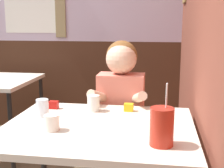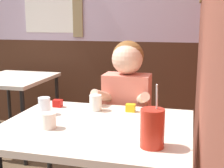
% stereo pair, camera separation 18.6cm
% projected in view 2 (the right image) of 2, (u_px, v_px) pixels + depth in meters
% --- Properties ---
extents(brick_wall_right, '(0.08, 4.27, 2.70)m').
position_uv_depth(brick_wall_right, '(207.00, 19.00, 2.29)').
color(brick_wall_right, brown).
rests_on(brick_wall_right, ground_plane).
extents(back_wall, '(5.99, 0.09, 2.70)m').
position_uv_depth(back_wall, '(71.00, 19.00, 3.77)').
color(back_wall, silver).
rests_on(back_wall, ground_plane).
extents(main_table, '(1.06, 0.88, 0.76)m').
position_uv_depth(main_table, '(96.00, 136.00, 1.76)').
color(main_table, beige).
rests_on(main_table, ground_plane).
extents(background_table, '(0.71, 0.82, 0.76)m').
position_uv_depth(background_table, '(14.00, 86.00, 3.25)').
color(background_table, beige).
rests_on(background_table, ground_plane).
extents(person_seated, '(0.42, 0.42, 1.20)m').
position_uv_depth(person_seated, '(127.00, 113.00, 2.34)').
color(person_seated, '#EA7F6B').
rests_on(person_seated, ground_plane).
extents(cocktail_pitcher, '(0.11, 0.11, 0.30)m').
position_uv_depth(cocktail_pitcher, '(152.00, 128.00, 1.42)').
color(cocktail_pitcher, '#B22819').
rests_on(cocktail_pitcher, main_table).
extents(glass_near_pitcher, '(0.08, 0.08, 0.11)m').
position_uv_depth(glass_near_pitcher, '(44.00, 106.00, 1.94)').
color(glass_near_pitcher, silver).
rests_on(glass_near_pitcher, main_table).
extents(glass_center, '(0.08, 0.08, 0.10)m').
position_uv_depth(glass_center, '(96.00, 103.00, 2.02)').
color(glass_center, silver).
rests_on(glass_center, main_table).
extents(glass_far_side, '(0.08, 0.08, 0.09)m').
position_uv_depth(glass_far_side, '(49.00, 121.00, 1.69)').
color(glass_far_side, silver).
rests_on(glass_far_side, main_table).
extents(condiment_ketchup, '(0.06, 0.04, 0.05)m').
position_uv_depth(condiment_ketchup, '(58.00, 103.00, 2.11)').
color(condiment_ketchup, '#B7140F').
rests_on(condiment_ketchup, main_table).
extents(condiment_mustard, '(0.06, 0.04, 0.05)m').
position_uv_depth(condiment_mustard, '(131.00, 108.00, 2.00)').
color(condiment_mustard, yellow).
rests_on(condiment_mustard, main_table).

